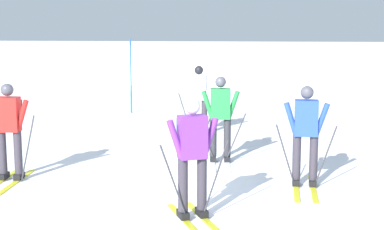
# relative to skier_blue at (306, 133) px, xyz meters

# --- Properties ---
(ground_plane) EXTENTS (120.00, 120.00, 0.00)m
(ground_plane) POSITION_rel_skier_blue_xyz_m (-2.58, -0.23, -0.92)
(ground_plane) COLOR white
(far_snow_ridge) EXTENTS (80.00, 6.30, 1.80)m
(far_snow_ridge) POSITION_rel_skier_blue_xyz_m (-2.58, 18.59, -0.01)
(far_snow_ridge) COLOR white
(far_snow_ridge) RESTS_ON ground
(skier_blue) EXTENTS (1.00, 1.61, 1.71)m
(skier_blue) POSITION_rel_skier_blue_xyz_m (0.00, 0.00, 0.00)
(skier_blue) COLOR gold
(skier_blue) RESTS_ON ground
(skier_white) EXTENTS (1.00, 1.62, 1.71)m
(skier_white) POSITION_rel_skier_blue_xyz_m (-2.22, 4.44, 0.04)
(skier_white) COLOR black
(skier_white) RESTS_ON ground
(skier_red) EXTENTS (1.00, 1.61, 1.71)m
(skier_red) POSITION_rel_skier_blue_xyz_m (-5.10, -0.13, 0.04)
(skier_red) COLOR gold
(skier_red) RESTS_ON ground
(skier_purple) EXTENTS (1.01, 1.61, 1.71)m
(skier_purple) POSITION_rel_skier_blue_xyz_m (-1.72, -1.79, 0.04)
(skier_purple) COLOR gold
(skier_purple) RESTS_ON ground
(skier_green) EXTENTS (1.00, 1.63, 1.71)m
(skier_green) POSITION_rel_skier_blue_xyz_m (-1.52, 1.58, -0.00)
(skier_green) COLOR silver
(skier_green) RESTS_ON ground
(trail_marker_pole) EXTENTS (0.05, 0.05, 2.28)m
(trail_marker_pole) POSITION_rel_skier_blue_xyz_m (-4.65, 7.69, 0.22)
(trail_marker_pole) COLOR #1E56AD
(trail_marker_pole) RESTS_ON ground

